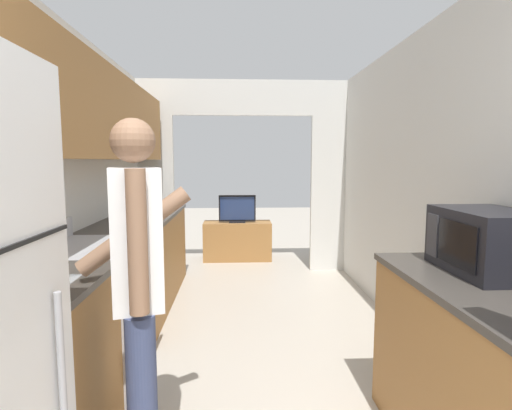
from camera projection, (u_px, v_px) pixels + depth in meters
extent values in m
cube|color=#9E6B38|center=(93.00, 112.00, 3.08)|extent=(0.32, 3.78, 0.71)
cube|color=silver|center=(492.00, 200.00, 2.29)|extent=(0.06, 7.19, 2.50)
cube|color=silver|center=(149.00, 195.00, 5.19)|extent=(0.65, 0.06, 2.05)
cube|color=silver|center=(335.00, 194.00, 5.31)|extent=(0.65, 0.06, 2.05)
cube|color=silver|center=(243.00, 98.00, 5.11)|extent=(3.10, 0.06, 0.45)
cube|color=#9E6B38|center=(27.00, 388.00, 1.82)|extent=(0.60, 0.91, 0.88)
cube|color=#3D3833|center=(19.00, 290.00, 1.76)|extent=(0.62, 0.92, 0.03)
cube|color=#9E6B38|center=(143.00, 262.00, 4.08)|extent=(0.60, 2.09, 0.88)
cube|color=#3D3833|center=(142.00, 217.00, 4.03)|extent=(0.62, 2.10, 0.03)
cube|color=#9EA3A8|center=(15.00, 290.00, 1.72)|extent=(0.42, 0.44, 0.00)
cube|color=black|center=(2.00, 251.00, 0.92)|extent=(0.01, 0.69, 0.01)
cylinder|color=#99999E|center=(64.00, 405.00, 1.21)|extent=(0.02, 0.02, 0.70)
cube|color=#B7B7BC|center=(94.00, 313.00, 2.65)|extent=(0.62, 0.78, 0.92)
cube|color=black|center=(142.00, 313.00, 2.67)|extent=(0.01, 0.53, 0.28)
cylinder|color=#B7B7BC|center=(144.00, 279.00, 2.64)|extent=(0.02, 0.62, 0.02)
cube|color=#B7B7BC|center=(45.00, 236.00, 2.58)|extent=(0.04, 0.78, 0.14)
cylinder|color=#232328|center=(102.00, 252.00, 2.44)|extent=(0.16, 0.16, 0.01)
cylinder|color=#232328|center=(118.00, 241.00, 2.78)|extent=(0.16, 0.16, 0.01)
cylinder|color=#232328|center=(60.00, 252.00, 2.43)|extent=(0.16, 0.16, 0.01)
cylinder|color=#232328|center=(82.00, 241.00, 2.77)|extent=(0.16, 0.16, 0.01)
cylinder|color=#384266|center=(142.00, 407.00, 1.73)|extent=(0.16, 0.16, 0.82)
cylinder|color=#384266|center=(141.00, 386.00, 1.89)|extent=(0.16, 0.16, 0.82)
cube|color=white|center=(136.00, 239.00, 1.73)|extent=(0.26, 0.26, 0.62)
cylinder|color=#8C664C|center=(137.00, 242.00, 1.59)|extent=(0.10, 0.10, 0.59)
cylinder|color=#8C664C|center=(135.00, 230.00, 1.86)|extent=(0.53, 0.22, 0.40)
sphere|color=#8C664C|center=(133.00, 140.00, 1.68)|extent=(0.19, 0.19, 0.19)
cube|color=black|center=(488.00, 241.00, 1.96)|extent=(0.37, 0.54, 0.31)
cube|color=black|center=(457.00, 244.00, 1.90)|extent=(0.01, 0.32, 0.21)
cube|color=#38383D|center=(432.00, 235.00, 2.14)|extent=(0.01, 0.11, 0.23)
cube|color=#9E6B38|center=(237.00, 241.00, 5.96)|extent=(1.00, 0.42, 0.56)
cube|color=black|center=(237.00, 222.00, 5.89)|extent=(0.24, 0.16, 0.02)
cube|color=black|center=(237.00, 208.00, 5.86)|extent=(0.54, 0.04, 0.38)
cube|color=navy|center=(237.00, 208.00, 5.84)|extent=(0.50, 0.01, 0.34)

